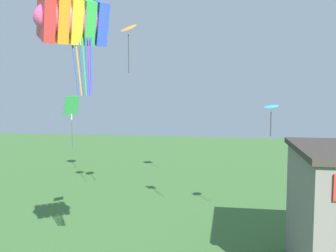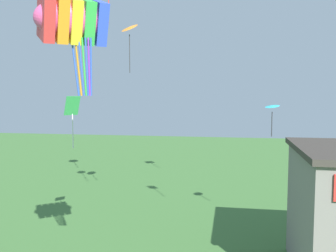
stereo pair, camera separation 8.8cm
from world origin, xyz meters
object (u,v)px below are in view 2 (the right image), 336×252
object	(u,v)px
kite_rainbow_parafoil	(72,20)
kite_orange_delta	(129,29)
kite_green_diamond	(72,111)
kite_cyan_delta	(272,108)

from	to	relation	value
kite_rainbow_parafoil	kite_orange_delta	bearing A→B (deg)	94.63
kite_orange_delta	kite_green_diamond	distance (m)	6.27
kite_rainbow_parafoil	kite_green_diamond	bearing A→B (deg)	114.63
kite_cyan_delta	kite_orange_delta	xyz separation A→B (m)	(-7.95, 0.86, 4.40)
kite_cyan_delta	kite_green_diamond	size ratio (longest dim) A/B	0.67
kite_cyan_delta	kite_rainbow_parafoil	bearing A→B (deg)	-129.28
kite_rainbow_parafoil	kite_cyan_delta	bearing A→B (deg)	50.72
kite_cyan_delta	kite_green_diamond	world-z (taller)	kite_green_diamond
kite_orange_delta	kite_green_diamond	world-z (taller)	kite_orange_delta
kite_orange_delta	kite_green_diamond	xyz separation A→B (m)	(-1.84, -3.92, -4.54)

